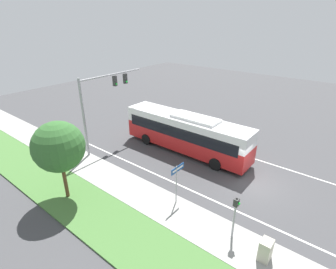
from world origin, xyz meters
TOP-DOWN VIEW (x-y plane):
  - ground_plane at (0.00, 0.00)m, footprint 80.00×80.00m
  - sidewalk at (-6.20, 0.00)m, footprint 2.80×80.00m
  - grass_verge at (-9.40, 0.00)m, footprint 3.60×80.00m
  - lane_divider_near at (-3.60, 0.00)m, footprint 0.14×30.00m
  - lane_divider_far at (3.60, 0.00)m, footprint 0.14×30.00m
  - bus at (1.08, 6.81)m, footprint 2.64×12.09m
  - signal_gantry at (-3.02, 12.92)m, footprint 6.89×0.41m
  - pedestrian_signal at (-5.82, -1.20)m, footprint 0.28×0.34m
  - street_sign at (-5.33, 3.03)m, footprint 1.30×0.08m
  - utility_cabinet at (-6.19, -3.13)m, footprint 0.69×0.56m
  - roadside_tree at (-9.48, 9.20)m, footprint 3.27×3.27m

SIDE VIEW (x-z plane):
  - ground_plane at x=0.00m, z-range 0.00..0.00m
  - lane_divider_near at x=-3.60m, z-range 0.00..0.01m
  - lane_divider_far at x=3.60m, z-range 0.00..0.01m
  - grass_verge at x=-9.40m, z-range 0.00..0.10m
  - sidewalk at x=-6.20m, z-range 0.00..0.12m
  - utility_cabinet at x=-6.19m, z-range 0.12..1.30m
  - pedestrian_signal at x=-5.82m, z-range 0.51..3.19m
  - bus at x=1.08m, z-range 0.16..3.71m
  - street_sign at x=-5.33m, z-range 0.56..3.40m
  - roadside_tree at x=-9.48m, z-range 1.16..6.57m
  - signal_gantry at x=-3.02m, z-range 1.50..8.41m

